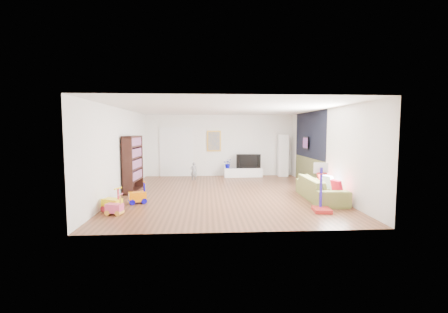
{
  "coord_description": "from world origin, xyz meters",
  "views": [
    {
      "loc": [
        -0.58,
        -9.5,
        2.01
      ],
      "look_at": [
        0.0,
        0.4,
        1.15
      ],
      "focal_mm": 24.0,
      "sensor_mm": 36.0,
      "label": 1
    }
  ],
  "objects": [
    {
      "name": "pillow_center",
      "position": [
        2.96,
        -1.06,
        0.51
      ],
      "size": [
        0.21,
        0.41,
        0.4
      ],
      "primitive_type": "cube",
      "rotation": [
        0.0,
        0.0,
        0.28
      ],
      "color": "white",
      "rests_on": "sofa"
    },
    {
      "name": "painting_back",
      "position": [
        -0.25,
        3.71,
        1.55
      ],
      "size": [
        0.62,
        0.06,
        0.92
      ],
      "primitive_type": "cube",
      "color": "gold",
      "rests_on": "wall_back"
    },
    {
      "name": "bookshelf",
      "position": [
        -3.0,
        0.43,
        0.92
      ],
      "size": [
        0.4,
        1.28,
        1.84
      ],
      "primitive_type": "cube",
      "rotation": [
        0.0,
        0.0,
        -0.05
      ],
      "color": "#321712",
      "rests_on": "ground"
    },
    {
      "name": "artwork_right",
      "position": [
        3.17,
        1.6,
        1.55
      ],
      "size": [
        0.04,
        0.56,
        0.46
      ],
      "primitive_type": "cube",
      "color": "#7F3F8C",
      "rests_on": "wall_right"
    },
    {
      "name": "ride_on_orange",
      "position": [
        -2.49,
        -1.25,
        0.3
      ],
      "size": [
        0.52,
        0.42,
        0.6
      ],
      "primitive_type": "cube",
      "rotation": [
        0.0,
        0.0,
        0.38
      ],
      "color": "orange",
      "rests_on": "ground"
    },
    {
      "name": "media_console",
      "position": [
        1.0,
        3.34,
        0.19
      ],
      "size": [
        1.67,
        0.5,
        0.39
      ],
      "primitive_type": "cube",
      "rotation": [
        0.0,
        0.0,
        0.05
      ],
      "color": "white",
      "rests_on": "ground"
    },
    {
      "name": "doorway",
      "position": [
        -1.9,
        3.71,
        1.05
      ],
      "size": [
        1.45,
        0.06,
        2.1
      ],
      "primitive_type": "cube",
      "color": "white",
      "rests_on": "ground"
    },
    {
      "name": "olive_wainscot",
      "position": [
        3.23,
        1.4,
        0.5
      ],
      "size": [
        0.01,
        3.2,
        1.0
      ],
      "primitive_type": "cube",
      "color": "brown",
      "rests_on": "wall_right"
    },
    {
      "name": "floor",
      "position": [
        0.0,
        0.0,
        0.0
      ],
      "size": [
        6.5,
        7.5,
        0.0
      ],
      "primitive_type": "cube",
      "color": "brown",
      "rests_on": "ground"
    },
    {
      "name": "basketball_hoop",
      "position": [
        2.27,
        -2.37,
        0.61
      ],
      "size": [
        0.48,
        0.56,
        1.21
      ],
      "primitive_type": "cube",
      "rotation": [
        0.0,
        0.0,
        -0.13
      ],
      "color": "#AC2120",
      "rests_on": "ground"
    },
    {
      "name": "wall_back",
      "position": [
        0.0,
        3.75,
        1.35
      ],
      "size": [
        6.5,
        0.0,
        2.7
      ],
      "primitive_type": "cube",
      "color": "silver",
      "rests_on": "ground"
    },
    {
      "name": "navy_accent",
      "position": [
        3.23,
        1.4,
        1.85
      ],
      "size": [
        0.01,
        3.2,
        1.7
      ],
      "primitive_type": "cube",
      "color": "black",
      "rests_on": "wall_right"
    },
    {
      "name": "vase_plant",
      "position": [
        0.35,
        3.37,
        0.59
      ],
      "size": [
        0.41,
        0.37,
        0.4
      ],
      "primitive_type": "imported",
      "rotation": [
        0.0,
        0.0,
        -0.15
      ],
      "color": "#040296",
      "rests_on": "media_console"
    },
    {
      "name": "ceiling",
      "position": [
        0.0,
        0.0,
        2.7
      ],
      "size": [
        6.5,
        7.5,
        0.0
      ],
      "primitive_type": "cube",
      "color": "white",
      "rests_on": "ground"
    },
    {
      "name": "wall_left",
      "position": [
        -3.25,
        0.0,
        1.35
      ],
      "size": [
        0.0,
        7.5,
        2.7
      ],
      "primitive_type": "cube",
      "color": "silver",
      "rests_on": "ground"
    },
    {
      "name": "pillow_left",
      "position": [
        2.91,
        -1.75,
        0.51
      ],
      "size": [
        0.18,
        0.36,
        0.35
      ],
      "primitive_type": "cube",
      "rotation": [
        0.0,
        0.0,
        0.26
      ],
      "color": "red",
      "rests_on": "sofa"
    },
    {
      "name": "sofa",
      "position": [
        2.73,
        -1.08,
        0.32
      ],
      "size": [
        0.93,
        2.24,
        0.65
      ],
      "primitive_type": "imported",
      "rotation": [
        0.0,
        0.0,
        1.54
      ],
      "color": "olive",
      "rests_on": "ground"
    },
    {
      "name": "ride_on_yellow",
      "position": [
        -2.93,
        -2.05,
        0.3
      ],
      "size": [
        0.53,
        0.44,
        0.61
      ],
      "primitive_type": "cube",
      "rotation": [
        0.0,
        0.0,
        -0.41
      ],
      "color": "yellow",
      "rests_on": "ground"
    },
    {
      "name": "wall_front",
      "position": [
        0.0,
        -3.75,
        1.35
      ],
      "size": [
        6.5,
        0.0,
        2.7
      ],
      "primitive_type": "cube",
      "color": "silver",
      "rests_on": "ground"
    },
    {
      "name": "tall_cabinet",
      "position": [
        2.78,
        3.47,
        0.92
      ],
      "size": [
        0.45,
        0.45,
        1.84
      ],
      "primitive_type": "cube",
      "rotation": [
        0.0,
        0.0,
        -0.06
      ],
      "color": "white",
      "rests_on": "ground"
    },
    {
      "name": "pillow_right",
      "position": [
        2.95,
        -0.46,
        0.51
      ],
      "size": [
        0.16,
        0.37,
        0.36
      ],
      "primitive_type": "cube",
      "rotation": [
        0.0,
        0.0,
        -0.21
      ],
      "color": "red",
      "rests_on": "sofa"
    },
    {
      "name": "ride_on_pink",
      "position": [
        -2.79,
        -2.35,
        0.25
      ],
      "size": [
        0.43,
        0.32,
        0.51
      ],
      "primitive_type": "cube",
      "rotation": [
        0.0,
        0.0,
        -0.25
      ],
      "color": "#E64673",
      "rests_on": "ground"
    },
    {
      "name": "wall_right",
      "position": [
        3.25,
        0.0,
        1.35
      ],
      "size": [
        0.0,
        7.5,
        2.7
      ],
      "primitive_type": "cube",
      "color": "silver",
      "rests_on": "ground"
    },
    {
      "name": "tv",
      "position": [
        1.24,
        3.39,
        0.69
      ],
      "size": [
        1.06,
        0.18,
        0.61
      ],
      "primitive_type": "imported",
      "rotation": [
        0.0,
        0.0,
        -0.04
      ],
      "color": "black",
      "rests_on": "media_console"
    },
    {
      "name": "child",
      "position": [
        -1.1,
        2.6,
        0.37
      ],
      "size": [
        0.28,
        0.19,
        0.73
      ],
      "primitive_type": "imported",
      "rotation": [
        0.0,
        0.0,
        3.2
      ],
      "color": "gray",
      "rests_on": "ground"
    }
  ]
}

